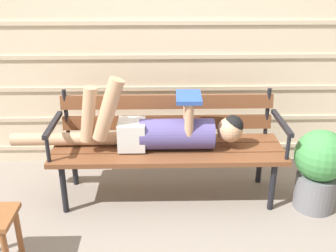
# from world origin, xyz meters

# --- Properties ---
(ground_plane) EXTENTS (12.00, 12.00, 0.00)m
(ground_plane) POSITION_xyz_m (0.00, 0.00, 0.00)
(ground_plane) COLOR gray
(house_siding) EXTENTS (5.27, 0.08, 2.23)m
(house_siding) POSITION_xyz_m (0.00, 0.74, 1.12)
(house_siding) COLOR beige
(house_siding) RESTS_ON ground
(park_bench) EXTENTS (1.74, 0.52, 0.81)m
(park_bench) POSITION_xyz_m (-0.00, 0.17, 0.46)
(park_bench) COLOR brown
(park_bench) RESTS_ON ground
(reclining_person) EXTENTS (1.74, 0.26, 0.58)m
(reclining_person) POSITION_xyz_m (-0.08, 0.10, 0.57)
(reclining_person) COLOR #514784
(potted_plant) EXTENTS (0.38, 0.38, 0.62)m
(potted_plant) POSITION_xyz_m (1.10, -0.07, 0.34)
(potted_plant) COLOR slate
(potted_plant) RESTS_ON ground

